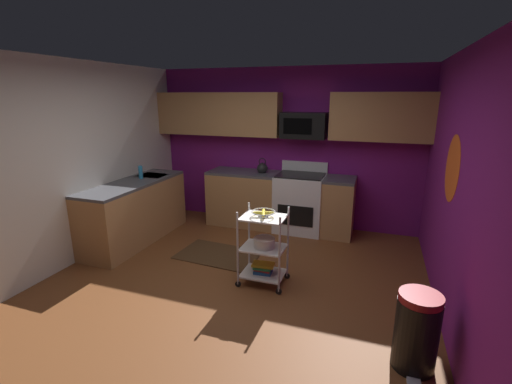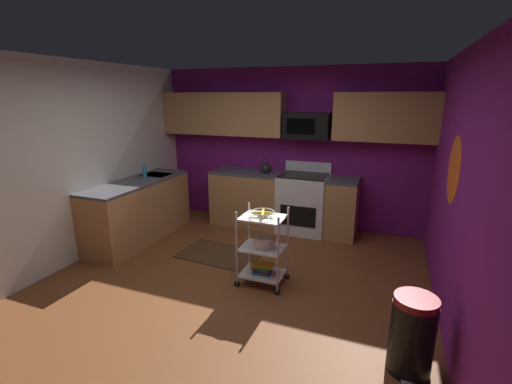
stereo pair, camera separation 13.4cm
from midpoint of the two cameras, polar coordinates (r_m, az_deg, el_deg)
floor at (r=4.24m, az=-5.31°, el=-15.56°), size 4.40×4.80×0.04m
wall_back at (r=6.00m, az=4.05°, el=7.10°), size 4.52×0.06×2.60m
wall_left at (r=5.09m, az=-29.29°, el=3.70°), size 0.06×4.80×2.60m
wall_right at (r=3.47m, az=29.82°, el=-0.97°), size 0.06×4.80×2.60m
wall_flower_decal at (r=4.00m, az=28.25°, el=3.37°), size 0.00×0.68×0.68m
counter_run at (r=5.67m, az=-6.69°, el=-2.12°), size 3.40×2.47×0.92m
oven_range at (r=5.78m, az=6.43°, el=-1.63°), size 0.76×0.65×1.10m
upper_cabinets at (r=5.78m, az=2.87°, el=12.29°), size 4.40×0.33×0.70m
microwave at (r=5.65m, az=7.04°, el=10.61°), size 0.70×0.39×0.40m
rolling_cart at (r=4.14m, az=0.25°, el=-8.94°), size 0.56×0.40×0.91m
fruit_bowl at (r=3.98m, az=0.25°, el=-3.38°), size 0.27×0.27×0.07m
mixing_bowl_large at (r=4.11m, az=0.39°, el=-8.11°), size 0.25×0.25×0.11m
book_stack at (r=4.25m, az=0.24°, el=-12.14°), size 0.27×0.19×0.12m
kettle at (r=5.82m, az=0.37°, el=3.85°), size 0.21×0.18×0.26m
dish_soap_bottle at (r=5.72m, az=-18.75°, el=3.07°), size 0.06×0.06×0.20m
trash_can at (r=3.27m, az=23.31°, el=-19.96°), size 0.34×0.42×0.66m
floor_rug at (r=5.05m, az=-6.87°, el=-9.99°), size 1.14×0.77×0.01m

